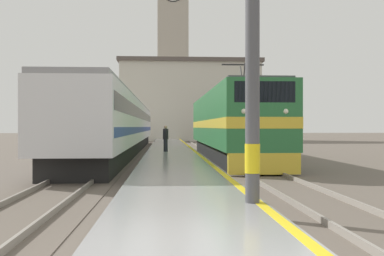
% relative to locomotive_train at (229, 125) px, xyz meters
% --- Properties ---
extents(ground_plane, '(200.00, 200.00, 0.00)m').
position_rel_locomotive_train_xyz_m(ground_plane, '(-3.28, 10.01, -2.01)').
color(ground_plane, '#60564C').
extents(platform, '(3.18, 140.00, 0.34)m').
position_rel_locomotive_train_xyz_m(platform, '(-3.27, 5.01, -1.84)').
color(platform, '#999999').
rests_on(platform, ground).
extents(rail_track_near, '(2.84, 140.00, 0.16)m').
position_rel_locomotive_train_xyz_m(rail_track_near, '(0.00, 5.01, -1.98)').
color(rail_track_near, '#60564C').
rests_on(rail_track_near, ground).
extents(rail_track_far, '(2.84, 140.00, 0.16)m').
position_rel_locomotive_train_xyz_m(rail_track_far, '(-6.83, 5.01, -1.98)').
color(rail_track_far, '#60564C').
rests_on(rail_track_far, ground).
extents(locomotive_train, '(2.92, 19.18, 4.90)m').
position_rel_locomotive_train_xyz_m(locomotive_train, '(0.00, 0.00, 0.00)').
color(locomotive_train, black).
rests_on(locomotive_train, ground).
extents(passenger_train, '(2.92, 38.30, 3.75)m').
position_rel_locomotive_train_xyz_m(passenger_train, '(-6.83, 7.21, 0.02)').
color(passenger_train, black).
rests_on(passenger_train, ground).
extents(catenary_mast, '(2.27, 0.31, 8.15)m').
position_rel_locomotive_train_xyz_m(catenary_mast, '(-1.91, -17.04, 2.33)').
color(catenary_mast, '#4C4C51').
rests_on(catenary_mast, platform).
extents(person_on_platform, '(0.34, 0.34, 1.63)m').
position_rel_locomotive_train_xyz_m(person_on_platform, '(-3.69, 1.86, -0.81)').
color(person_on_platform, '#23232D').
rests_on(person_on_platform, platform).
extents(clock_tower, '(5.77, 5.77, 29.63)m').
position_rel_locomotive_train_xyz_m(clock_tower, '(-2.47, 43.00, 13.76)').
color(clock_tower, '#ADA393').
rests_on(clock_tower, ground).
extents(station_building, '(18.77, 7.08, 10.74)m').
position_rel_locomotive_train_xyz_m(station_building, '(-0.37, 33.94, 3.39)').
color(station_building, beige).
rests_on(station_building, ground).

